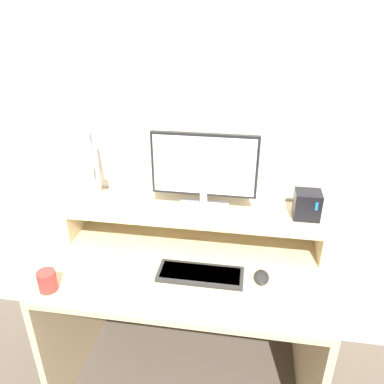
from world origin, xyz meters
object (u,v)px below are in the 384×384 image
at_px(router_dock, 307,205).
at_px(remote_control, 136,267).
at_px(monitor, 204,172).
at_px(desk_lamp, 93,170).
at_px(mug, 47,281).
at_px(keyboard, 200,274).
at_px(mouse, 262,277).

bearing_deg(router_dock, remote_control, -158.69).
height_order(monitor, desk_lamp, monitor).
bearing_deg(remote_control, mug, -148.52).
xyz_separation_m(monitor, remote_control, (-0.26, -0.28, -0.35)).
bearing_deg(keyboard, router_dock, 33.44).
bearing_deg(monitor, desk_lamp, -176.17).
bearing_deg(router_dock, mug, -155.47).
bearing_deg(router_dock, keyboard, -146.56).
xyz_separation_m(monitor, desk_lamp, (-0.52, -0.03, -0.01)).
height_order(monitor, mug, monitor).
xyz_separation_m(router_dock, mouse, (-0.19, -0.28, -0.21)).
xyz_separation_m(keyboard, remote_control, (-0.28, 0.01, -0.00)).
bearing_deg(mouse, router_dock, 55.99).
relative_size(keyboard, mug, 4.23).
distance_m(desk_lamp, keyboard, 0.69).
height_order(router_dock, keyboard, router_dock).
bearing_deg(monitor, router_dock, 0.76).
relative_size(monitor, router_dock, 3.79).
bearing_deg(keyboard, monitor, 95.54).
bearing_deg(keyboard, remote_control, 178.26).
bearing_deg(remote_control, router_dock, 21.31).
bearing_deg(monitor, mug, -140.49).
bearing_deg(desk_lamp, mouse, -16.40).
bearing_deg(remote_control, monitor, 47.21).
distance_m(monitor, keyboard, 0.45).
xyz_separation_m(monitor, mug, (-0.57, -0.47, -0.32)).
relative_size(mouse, mug, 1.12).
relative_size(monitor, remote_control, 3.28).
bearing_deg(remote_control, mouse, 0.75).
relative_size(monitor, mouse, 4.99).
relative_size(router_dock, remote_control, 0.87).
height_order(remote_control, mug, mug).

